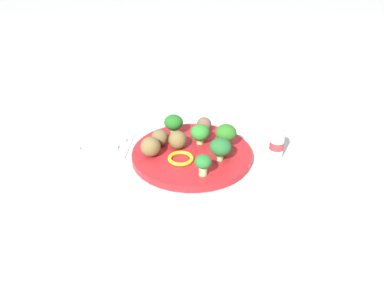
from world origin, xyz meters
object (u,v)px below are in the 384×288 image
object	(u,v)px
meatball_center	(204,125)
meatball_near_rim	(178,140)
broccoli_floret_near_rim	(203,163)
pepper_ring_back_right	(181,158)
broccoli_floret_front_left	(220,147)
plate	(192,154)
napkin	(96,144)
knife	(95,139)
broccoli_floret_center	(174,123)
meatball_front_left	(151,147)
broccoli_floret_mid_right	(226,133)
fork	(90,146)
yogurt_bottle	(277,143)
broccoli_floret_far_rim	(200,133)
meatball_mid_left	(160,137)

from	to	relation	value
meatball_center	meatball_near_rim	distance (m)	0.10
broccoli_floret_near_rim	pepper_ring_back_right	bearing A→B (deg)	-44.64
broccoli_floret_front_left	plate	bearing A→B (deg)	-24.46
meatball_center	napkin	size ratio (longest dim) A/B	0.22
meatball_near_rim	knife	world-z (taller)	meatball_near_rim
broccoli_floret_center	napkin	world-z (taller)	broccoli_floret_center
pepper_ring_back_right	meatball_center	bearing A→B (deg)	-106.72
napkin	meatball_front_left	bearing A→B (deg)	158.31
plate	broccoli_floret_mid_right	world-z (taller)	broccoli_floret_mid_right
meatball_center	fork	distance (m)	0.28
broccoli_floret_mid_right	knife	xyz separation A→B (m)	(0.33, -0.02, -0.04)
broccoli_floret_front_left	yogurt_bottle	world-z (taller)	yogurt_bottle
meatball_front_left	broccoli_floret_far_rim	bearing A→B (deg)	-148.59
broccoli_floret_mid_right	fork	size ratio (longest dim) A/B	0.48
broccoli_floret_center	knife	world-z (taller)	broccoli_floret_center
broccoli_floret_front_left	broccoli_floret_far_rim	distance (m)	0.09
broccoli_floret_mid_right	meatball_mid_left	xyz separation A→B (m)	(0.16, 0.00, -0.02)
meatball_mid_left	knife	size ratio (longest dim) A/B	0.27
meatball_front_left	meatball_center	xyz separation A→B (m)	(-0.11, -0.13, -0.00)
broccoli_floret_near_rim	broccoli_floret_far_rim	distance (m)	0.13
meatball_center	napkin	bearing A→B (deg)	14.47
napkin	meatball_center	bearing A→B (deg)	-165.53
yogurt_bottle	meatball_near_rim	bearing A→B (deg)	3.38
broccoli_floret_front_left	meatball_near_rim	distance (m)	0.11
napkin	knife	distance (m)	0.02
meatball_center	broccoli_floret_front_left	bearing A→B (deg)	109.19
meatball_near_rim	plate	bearing A→B (deg)	159.70
broccoli_floret_front_left	broccoli_floret_center	world-z (taller)	broccoli_floret_front_left
broccoli_floret_near_rim	meatball_center	xyz separation A→B (m)	(0.01, -0.19, -0.01)
broccoli_floret_center	fork	size ratio (longest dim) A/B	0.43
yogurt_bottle	broccoli_floret_far_rim	bearing A→B (deg)	-3.99
broccoli_floret_front_left	meatball_front_left	distance (m)	0.16
broccoli_floret_front_left	broccoli_floret_center	size ratio (longest dim) A/B	1.02
meatball_near_rim	pepper_ring_back_right	bearing A→B (deg)	104.43
meatball_mid_left	broccoli_floret_far_rim	bearing A→B (deg)	-170.63
meatball_center	fork	size ratio (longest dim) A/B	0.31
broccoli_floret_center	broccoli_floret_front_left	bearing A→B (deg)	137.90
broccoli_floret_far_rim	meatball_front_left	bearing A→B (deg)	31.41
meatball_near_rim	napkin	xyz separation A→B (m)	(0.21, -0.02, -0.04)
broccoli_floret_far_rim	meatball_center	bearing A→B (deg)	-94.88
broccoli_floret_center	broccoli_floret_far_rim	distance (m)	0.08
broccoli_floret_far_rim	yogurt_bottle	xyz separation A→B (m)	(-0.18, 0.01, -0.01)
plate	knife	world-z (taller)	plate
broccoli_floret_front_left	meatball_front_left	xyz separation A→B (m)	(0.16, -0.00, -0.01)
meatball_mid_left	meatball_near_rim	bearing A→B (deg)	166.48
broccoli_floret_far_rim	napkin	size ratio (longest dim) A/B	0.28
pepper_ring_back_right	napkin	bearing A→B (deg)	-18.35
napkin	knife	bearing A→B (deg)	-67.10
broccoli_floret_center	fork	world-z (taller)	broccoli_floret_center
pepper_ring_back_right	broccoli_floret_center	bearing A→B (deg)	-74.92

